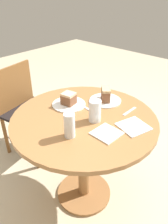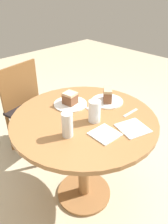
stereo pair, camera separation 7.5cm
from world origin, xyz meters
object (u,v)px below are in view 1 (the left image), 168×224
cake_slice_near (69,99)px  glass_water (70,127)px  chair (27,108)px  cake_slice_far (106,94)px  plate_near (69,104)px  plate_far (105,100)px  glass_lemonade (95,112)px

cake_slice_near → glass_water: (-0.26, -0.27, 0.01)m
chair → cake_slice_far: bearing=-87.7°
plate_near → cake_slice_near: size_ratio=2.41×
plate_near → cake_slice_far: cake_slice_far is taller
cake_slice_near → cake_slice_far: size_ratio=0.81×
glass_water → plate_near: bearing=46.9°
plate_far → glass_water: bearing=-166.9°
cake_slice_far → plate_far: bearing=0.0°
chair → plate_near: 0.72m
plate_far → glass_lemonade: size_ratio=1.64×
chair → plate_near: size_ratio=3.58×
plate_near → plate_far: same height
plate_far → cake_slice_near: cake_slice_near is taller
plate_far → cake_slice_far: cake_slice_far is taller
cake_slice_near → cake_slice_far: cake_slice_far is taller
plate_near → cake_slice_far: size_ratio=1.95×
chair → cake_slice_near: size_ratio=8.63×
chair → cake_slice_near: bearing=-104.5°
chair → glass_lemonade: bearing=-105.3°
cake_slice_near → plate_near: bearing=76.0°
cake_slice_near → chair: bearing=86.5°
cake_slice_far → glass_lemonade: 0.28m
cake_slice_far → glass_lemonade: glass_lemonade is taller
glass_lemonade → cake_slice_far: bearing=23.6°
plate_far → cake_slice_near: (-0.23, 0.16, 0.05)m
glass_water → plate_far: bearing=13.1°
plate_far → chair: bearing=103.2°
chair → glass_water: size_ratio=5.70×
plate_near → glass_water: glass_water is taller
plate_far → cake_slice_near: 0.28m
cake_slice_near → cake_slice_far: (0.23, -0.16, 0.01)m
glass_lemonade → glass_water: size_ratio=0.95×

